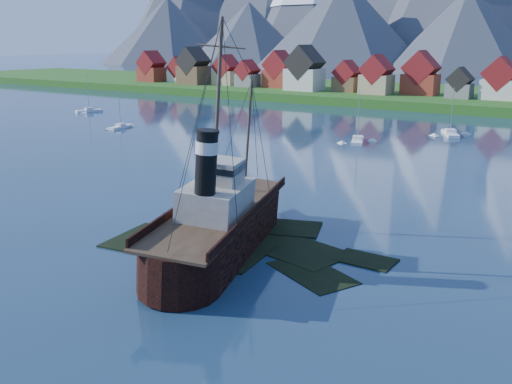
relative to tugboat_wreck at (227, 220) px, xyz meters
The scene contains 9 objects.
ground 3.34m from the tugboat_wreck, behind, with size 1400.00×1400.00×0.00m, color navy.
shoal 4.20m from the tugboat_wreck, 68.21° to the left, with size 31.71×21.24×1.14m.
seawall 131.98m from the tugboat_wreck, 90.41° to the left, with size 600.00×2.50×2.00m, color #3F3D38.
town 156.00m from the tugboat_wreck, 102.62° to the left, with size 250.96×16.69×17.30m.
tugboat_wreck is the anchor object (origin of this frame).
sailboat_a 92.58m from the tugboat_wreck, 143.65° to the left, with size 3.40×8.50×10.10m.
sailboat_b 130.16m from the tugboat_wreck, 145.88° to the left, with size 4.97×8.34×11.85m.
sailboat_c 70.81m from the tugboat_wreck, 102.42° to the left, with size 5.66×9.66×12.18m.
sailboat_e 90.73m from the tugboat_wreck, 90.57° to the left, with size 6.75×10.38×11.92m.
Camera 1 is at (36.06, -47.10, 22.14)m, focal length 40.00 mm.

